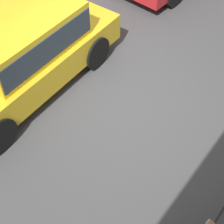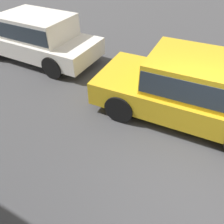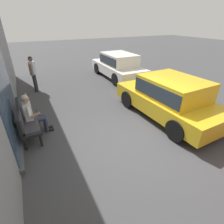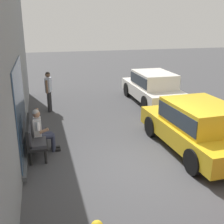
# 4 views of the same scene
# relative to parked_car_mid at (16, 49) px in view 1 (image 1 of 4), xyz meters

# --- Properties ---
(ground_plane) EXTENTS (60.00, 60.00, 0.00)m
(ground_plane) POSITION_rel_parked_car_mid_xyz_m (-0.61, 1.86, -0.82)
(ground_plane) COLOR #424244
(parked_car_mid) EXTENTS (4.26, 2.08, 1.49)m
(parked_car_mid) POSITION_rel_parked_car_mid_xyz_m (0.00, 0.00, 0.00)
(parked_car_mid) COLOR gold
(parked_car_mid) RESTS_ON ground_plane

